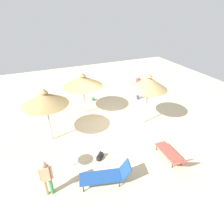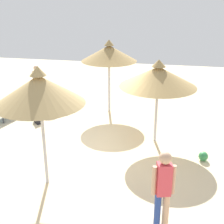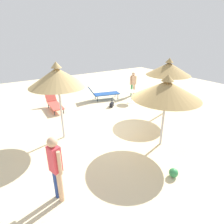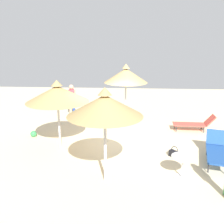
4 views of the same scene
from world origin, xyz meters
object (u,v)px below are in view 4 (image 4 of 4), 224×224
object	(u,v)px
lounge_chair_near_right	(195,123)
lounge_chair_front	(216,150)
parasol_umbrella_back	(57,94)
beach_ball	(34,134)
parasol_umbrella_center	(126,75)
person_standing_far_left	(72,99)
side_table_round	(183,163)
parasol_umbrella_far_right	(105,105)
handbag	(174,154)

from	to	relation	value
lounge_chair_near_right	lounge_chair_front	distance (m)	3.09
parasol_umbrella_back	lounge_chair_near_right	world-z (taller)	parasol_umbrella_back
parasol_umbrella_back	beach_ball	bearing A→B (deg)	145.34
parasol_umbrella_back	lounge_chair_front	world-z (taller)	parasol_umbrella_back
parasol_umbrella_center	lounge_chair_front	size ratio (longest dim) A/B	1.46
parasol_umbrella_center	lounge_chair_front	bearing A→B (deg)	-49.35
lounge_chair_front	person_standing_far_left	bearing A→B (deg)	141.37
parasol_umbrella_center	beach_ball	world-z (taller)	parasol_umbrella_center
side_table_round	parasol_umbrella_center	bearing A→B (deg)	110.18
lounge_chair_near_right	side_table_round	world-z (taller)	lounge_chair_near_right
parasol_umbrella_center	person_standing_far_left	xyz separation A→B (m)	(-2.89, 1.14, -1.42)
parasol_umbrella_far_right	side_table_round	distance (m)	2.96
parasol_umbrella_center	parasol_umbrella_back	xyz separation A→B (m)	(-2.49, -2.88, -0.32)
lounge_chair_near_right	handbag	xyz separation A→B (m)	(-1.40, -2.87, -0.22)
parasol_umbrella_center	lounge_chair_near_right	bearing A→B (deg)	-10.87
side_table_round	parasol_umbrella_back	bearing A→B (deg)	154.78
parasol_umbrella_back	beach_ball	xyz separation A→B (m)	(-1.44, 1.00, -1.99)
parasol_umbrella_back	lounge_chair_near_right	bearing A→B (deg)	21.66
lounge_chair_front	person_standing_far_left	xyz separation A→B (m)	(-6.07, 4.85, 0.61)
person_standing_far_left	handbag	bearing A→B (deg)	-44.54
beach_ball	handbag	bearing A→B (deg)	-15.54
lounge_chair_near_right	person_standing_far_left	xyz separation A→B (m)	(-6.10, 1.76, 0.68)
handbag	beach_ball	size ratio (longest dim) A/B	1.55
parasol_umbrella_back	parasol_umbrella_center	bearing A→B (deg)	49.16
parasol_umbrella_center	side_table_round	distance (m)	5.58
lounge_chair_near_right	side_table_round	size ratio (longest dim) A/B	2.64
parasol_umbrella_far_right	parasol_umbrella_back	size ratio (longest dim) A/B	1.07
lounge_chair_front	parasol_umbrella_far_right	bearing A→B (deg)	-157.51
parasol_umbrella_back	parasol_umbrella_far_right	bearing A→B (deg)	-49.73
lounge_chair_near_right	beach_ball	distance (m)	7.26
parasol_umbrella_center	handbag	size ratio (longest dim) A/B	7.15
parasol_umbrella_far_right	person_standing_far_left	distance (m)	6.93
parasol_umbrella_far_right	person_standing_far_left	bearing A→B (deg)	110.53
side_table_round	beach_ball	bearing A→B (deg)	152.24
person_standing_far_left	lounge_chair_near_right	bearing A→B (deg)	-16.10
parasol_umbrella_back	handbag	distance (m)	4.79
lounge_chair_near_right	lounge_chair_front	size ratio (longest dim) A/B	0.91
parasol_umbrella_back	lounge_chair_near_right	distance (m)	6.39
parasol_umbrella_center	person_standing_far_left	size ratio (longest dim) A/B	1.68
parasol_umbrella_center	person_standing_far_left	distance (m)	3.41
lounge_chair_near_right	lounge_chair_front	world-z (taller)	lounge_chair_front
parasol_umbrella_back	side_table_round	size ratio (longest dim) A/B	3.75
beach_ball	parasol_umbrella_back	bearing A→B (deg)	-34.66
person_standing_far_left	lounge_chair_front	bearing A→B (deg)	-38.63
handbag	side_table_round	size ratio (longest dim) A/B	0.59
person_standing_far_left	parasol_umbrella_back	bearing A→B (deg)	-84.38
parasol_umbrella_far_right	beach_ball	bearing A→B (deg)	135.73
person_standing_far_left	side_table_round	xyz separation A→B (m)	(4.69, -6.05, -0.54)
parasol_umbrella_center	handbag	world-z (taller)	parasol_umbrella_center
person_standing_far_left	handbag	distance (m)	6.66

